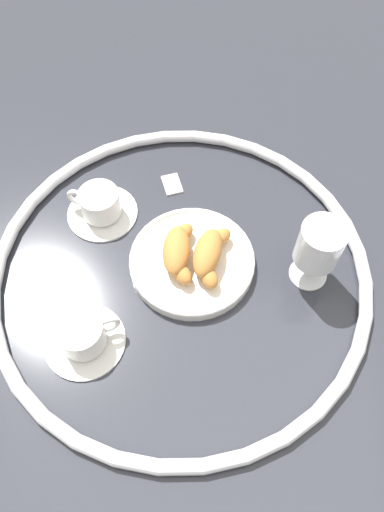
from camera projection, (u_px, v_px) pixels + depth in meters
ground_plane at (180, 273)px, 0.89m from camera, size 2.20×2.20×0.00m
table_chrome_rim at (180, 270)px, 0.88m from camera, size 0.68×0.68×0.02m
pastry_plate at (192, 261)px, 0.89m from camera, size 0.23×0.23×0.02m
croissant_large at (178, 251)px, 0.87m from camera, size 0.14×0.06×0.04m
croissant_small at (209, 254)px, 0.86m from camera, size 0.14×0.08×0.04m
coffee_cup_near at (100, 205)px, 0.94m from camera, size 0.14×0.14×0.06m
coffee_cup_far at (83, 336)px, 0.80m from camera, size 0.14×0.14×0.06m
juice_glass_left at (319, 247)px, 0.81m from camera, size 0.08×0.08×0.14m
sugar_packet at (172, 184)px, 0.99m from camera, size 0.06×0.05×0.01m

